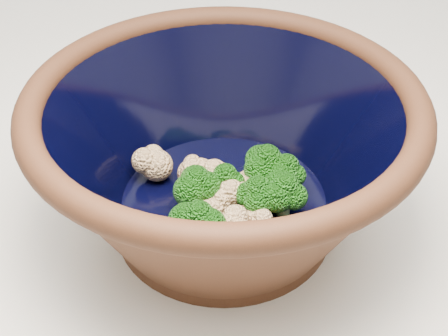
# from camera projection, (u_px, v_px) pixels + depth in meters

# --- Properties ---
(mixing_bowl) EXTENTS (0.46, 0.46, 0.16)m
(mixing_bowl) POSITION_uv_depth(u_px,v_px,m) (224.00, 155.00, 0.59)
(mixing_bowl) COLOR black
(mixing_bowl) RESTS_ON counter
(vegetable_pile) EXTENTS (0.17, 0.14, 0.05)m
(vegetable_pile) POSITION_uv_depth(u_px,v_px,m) (233.00, 186.00, 0.60)
(vegetable_pile) COLOR #608442
(vegetable_pile) RESTS_ON mixing_bowl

